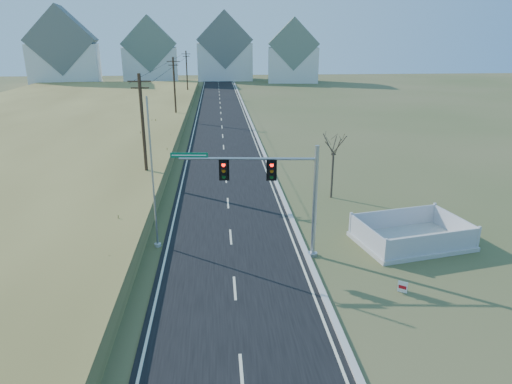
% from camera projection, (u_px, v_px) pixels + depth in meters
% --- Properties ---
extents(ground, '(260.00, 260.00, 0.00)m').
position_uv_depth(ground, '(233.00, 269.00, 24.07)').
color(ground, '#445127').
rests_on(ground, ground).
extents(road, '(8.00, 180.00, 0.06)m').
position_uv_depth(road, '(221.00, 115.00, 71.21)').
color(road, black).
rests_on(road, ground).
extents(curb, '(0.30, 180.00, 0.18)m').
position_uv_depth(curb, '(247.00, 114.00, 71.53)').
color(curb, '#B2AFA8').
rests_on(curb, ground).
extents(reed_marsh, '(38.00, 110.00, 1.30)m').
position_uv_depth(reed_marsh, '(38.00, 125.00, 59.64)').
color(reed_marsh, '#AA994D').
rests_on(reed_marsh, ground).
extents(utility_pole_near, '(1.80, 0.26, 9.00)m').
position_uv_depth(utility_pole_near, '(143.00, 129.00, 36.18)').
color(utility_pole_near, '#422D1E').
rests_on(utility_pole_near, ground).
extents(utility_pole_mid, '(1.80, 0.26, 9.00)m').
position_uv_depth(utility_pole_mid, '(175.00, 89.00, 64.47)').
color(utility_pole_mid, '#422D1E').
rests_on(utility_pole_mid, ground).
extents(utility_pole_far, '(1.80, 0.26, 9.00)m').
position_uv_depth(utility_pole_far, '(187.00, 73.00, 92.76)').
color(utility_pole_far, '#422D1E').
rests_on(utility_pole_far, ground).
extents(condo_nw, '(17.69, 13.38, 19.05)m').
position_uv_depth(condo_nw, '(64.00, 54.00, 112.82)').
color(condo_nw, silver).
rests_on(condo_nw, ground).
extents(condo_nnw, '(14.93, 11.17, 17.03)m').
position_uv_depth(condo_nnw, '(150.00, 55.00, 122.23)').
color(condo_nnw, silver).
rests_on(condo_nnw, ground).
extents(condo_n, '(15.27, 10.20, 18.54)m').
position_uv_depth(condo_n, '(225.00, 52.00, 127.40)').
color(condo_n, silver).
rests_on(condo_n, ground).
extents(condo_ne, '(14.12, 10.51, 16.52)m').
position_uv_depth(condo_ne, '(293.00, 56.00, 121.56)').
color(condo_ne, silver).
rests_on(condo_ne, ground).
extents(traffic_signal_mast, '(7.90, 1.07, 6.32)m').
position_uv_depth(traffic_signal_mast, '(281.00, 188.00, 24.34)').
color(traffic_signal_mast, '#9EA0A5').
rests_on(traffic_signal_mast, ground).
extents(fence_enclosure, '(6.97, 5.41, 1.43)m').
position_uv_depth(fence_enclosure, '(411.00, 239.00, 27.05)').
color(fence_enclosure, '#B7B5AD').
rests_on(fence_enclosure, ground).
extents(open_sign, '(0.40, 0.30, 0.56)m').
position_uv_depth(open_sign, '(403.00, 287.00, 21.79)').
color(open_sign, white).
rests_on(open_sign, ground).
extents(flagpole, '(0.39, 0.39, 8.69)m').
position_uv_depth(flagpole, '(154.00, 190.00, 25.60)').
color(flagpole, '#B7B5AD').
rests_on(flagpole, ground).
extents(bare_tree, '(1.99, 1.99, 5.26)m').
position_uv_depth(bare_tree, '(334.00, 143.00, 33.46)').
color(bare_tree, '#4C3F33').
rests_on(bare_tree, ground).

